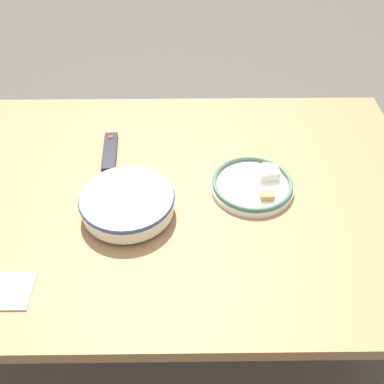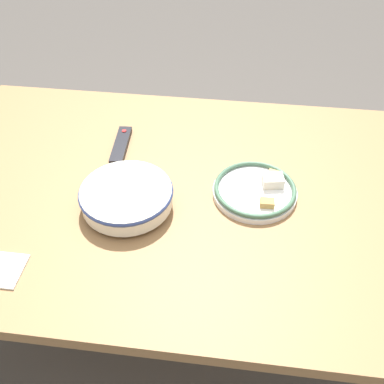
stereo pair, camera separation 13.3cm
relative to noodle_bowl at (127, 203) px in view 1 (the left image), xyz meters
name	(u,v)px [view 1 (the left image)]	position (x,y,z in m)	size (l,w,h in m)	color
ground_plane	(175,316)	(0.12, 0.09, -0.76)	(8.00, 8.00, 0.00)	#4C4742
dining_table	(170,206)	(0.12, 0.09, -0.11)	(1.59, 1.06, 0.72)	olive
noodle_bowl	(127,203)	(0.00, 0.00, 0.00)	(0.27, 0.27, 0.07)	silver
food_plate	(253,184)	(0.38, 0.10, -0.02)	(0.26, 0.26, 0.05)	white
tv_remote	(110,152)	(-0.09, 0.27, -0.03)	(0.06, 0.20, 0.02)	black
folded_napkin	(1,291)	(-0.29, -0.27, -0.04)	(0.16, 0.11, 0.01)	white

